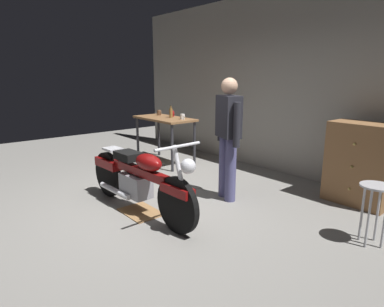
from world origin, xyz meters
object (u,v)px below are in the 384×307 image
shop_stool (375,199)px  mug_red_diner (172,114)px  mug_brown_stoneware (159,113)px  mug_white_ceramic (182,117)px  wooden_dresser (360,164)px  person_standing (228,134)px  bottle (171,113)px  motorcycle (138,178)px

shop_stool → mug_red_diner: bearing=173.3°
mug_brown_stoneware → mug_white_ceramic: bearing=-2.0°
wooden_dresser → mug_red_diner: wooden_dresser is taller
mug_white_ceramic → mug_brown_stoneware: (-0.79, 0.03, 0.00)m
person_standing → mug_red_diner: size_ratio=14.15×
wooden_dresser → mug_white_ceramic: wooden_dresser is taller
wooden_dresser → bottle: bottle is taller
person_standing → shop_stool: size_ratio=2.61×
person_standing → motorcycle: bearing=92.4°
motorcycle → bottle: size_ratio=9.09×
person_standing → wooden_dresser: bearing=-115.8°
mug_brown_stoneware → wooden_dresser: bearing=9.7°
person_standing → wooden_dresser: 1.79m
wooden_dresser → bottle: 3.38m
mug_white_ceramic → bottle: bearing=-175.6°
motorcycle → mug_brown_stoneware: (-2.12, 1.79, 0.50)m
mug_brown_stoneware → bottle: bottle is taller
motorcycle → mug_white_ceramic: bearing=125.0°
wooden_dresser → person_standing: bearing=-135.6°
person_standing → mug_red_diner: person_standing is taller
shop_stool → bottle: 3.94m
shop_stool → wooden_dresser: wooden_dresser is taller
shop_stool → mug_brown_stoneware: 4.41m
wooden_dresser → mug_brown_stoneware: size_ratio=9.42×
mug_white_ceramic → shop_stool: bearing=-5.8°
wooden_dresser → mug_brown_stoneware: wooden_dresser is taller
motorcycle → person_standing: person_standing is taller
shop_stool → mug_white_ceramic: 3.62m
bottle → person_standing: bearing=-14.8°
bottle → mug_brown_stoneware: bearing=173.6°
mug_red_diner → mug_brown_stoneware: (-0.32, -0.09, -0.00)m
motorcycle → mug_white_ceramic: (-1.33, 1.76, 0.50)m
wooden_dresser → bottle: bearing=-168.1°
shop_stool → bottle: size_ratio=2.66×
mug_brown_stoneware → bottle: 0.48m
person_standing → bottle: bearing=5.0°
person_standing → shop_stool: 1.92m
mug_red_diner → bottle: 0.21m
mug_red_diner → mug_brown_stoneware: mug_red_diner is taller
motorcycle → mug_red_diner: 2.65m
shop_stool → mug_red_diner: 4.10m
mug_red_diner → bottle: bearing=-43.0°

